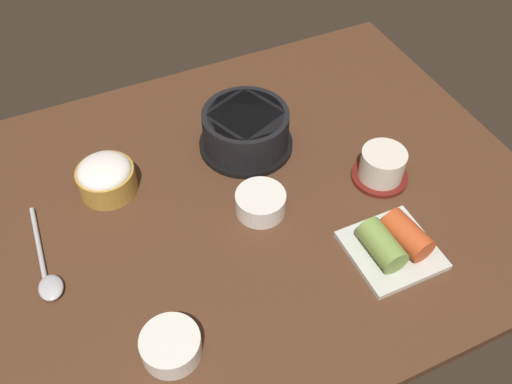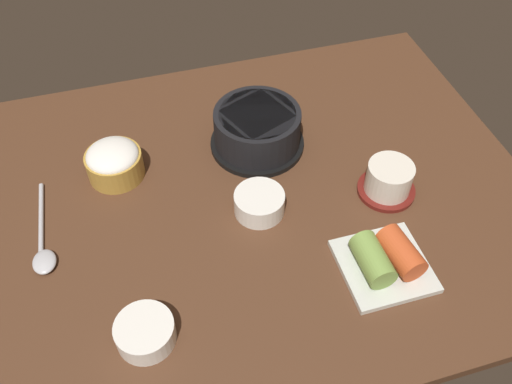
# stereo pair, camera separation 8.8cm
# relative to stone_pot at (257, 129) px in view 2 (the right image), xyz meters

# --- Properties ---
(dining_table) EXTENTS (1.00, 0.76, 0.02)m
(dining_table) POSITION_rel_stone_pot_xyz_m (-0.06, -0.12, -0.05)
(dining_table) COLOR #4C2D1C
(dining_table) RESTS_ON ground
(stone_pot) EXTENTS (0.17, 0.17, 0.08)m
(stone_pot) POSITION_rel_stone_pot_xyz_m (0.00, 0.00, 0.00)
(stone_pot) COLOR black
(stone_pot) RESTS_ON dining_table
(rice_bowl) EXTENTS (0.10, 0.10, 0.06)m
(rice_bowl) POSITION_rel_stone_pot_xyz_m (-0.26, -0.00, -0.01)
(rice_bowl) COLOR #B78C38
(rice_bowl) RESTS_ON dining_table
(tea_cup_with_saucer) EXTENTS (0.10, 0.10, 0.06)m
(tea_cup_with_saucer) POSITION_rel_stone_pot_xyz_m (0.18, -0.17, -0.01)
(tea_cup_with_saucer) COLOR maroon
(tea_cup_with_saucer) RESTS_ON dining_table
(banchan_cup_center) EXTENTS (0.08, 0.08, 0.04)m
(banchan_cup_center) POSITION_rel_stone_pot_xyz_m (-0.04, -0.15, -0.02)
(banchan_cup_center) COLOR white
(banchan_cup_center) RESTS_ON dining_table
(kimchi_plate) EXTENTS (0.13, 0.13, 0.05)m
(kimchi_plate) POSITION_rel_stone_pot_xyz_m (0.11, -0.32, -0.02)
(kimchi_plate) COLOR silver
(kimchi_plate) RESTS_ON dining_table
(side_bowl_near) EXTENTS (0.08, 0.08, 0.04)m
(side_bowl_near) POSITION_rel_stone_pot_xyz_m (-0.26, -0.33, -0.02)
(side_bowl_near) COLOR white
(side_bowl_near) RESTS_ON dining_table
(spoon) EXTENTS (0.04, 0.19, 0.01)m
(spoon) POSITION_rel_stone_pot_xyz_m (-0.39, -0.13, -0.03)
(spoon) COLOR #B7B7BC
(spoon) RESTS_ON dining_table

